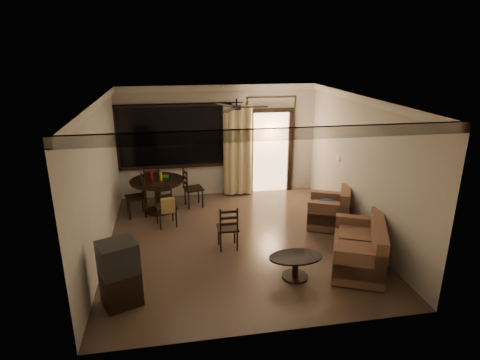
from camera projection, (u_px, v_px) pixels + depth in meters
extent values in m
plane|color=#7F6651|center=(237.00, 240.00, 8.02)|extent=(5.50, 5.50, 0.00)
plane|color=beige|center=(219.00, 141.00, 10.14)|extent=(5.00, 0.00, 5.00)
plane|color=beige|center=(273.00, 240.00, 5.00)|extent=(5.00, 0.00, 5.00)
plane|color=beige|center=(99.00, 181.00, 7.16)|extent=(0.00, 5.50, 5.50)
plane|color=beige|center=(360.00, 167.00, 7.98)|extent=(0.00, 5.50, 5.50)
plane|color=white|center=(237.00, 99.00, 7.12)|extent=(5.50, 5.50, 0.00)
cube|color=black|center=(174.00, 136.00, 9.87)|extent=(2.70, 0.04, 1.45)
cylinder|color=black|center=(177.00, 104.00, 9.55)|extent=(3.20, 0.03, 0.03)
cube|color=#FFC684|center=(271.00, 153.00, 10.43)|extent=(0.91, 0.03, 2.08)
cube|color=white|center=(338.00, 158.00, 8.99)|extent=(0.02, 0.18, 0.12)
cylinder|color=black|center=(237.00, 102.00, 7.14)|extent=(0.03, 0.03, 0.12)
cylinder|color=black|center=(237.00, 107.00, 7.17)|extent=(0.16, 0.16, 0.08)
cylinder|color=black|center=(157.00, 181.00, 9.18)|extent=(1.24, 1.24, 0.04)
cylinder|color=black|center=(158.00, 196.00, 9.30)|extent=(0.12, 0.12, 0.72)
cylinder|color=black|center=(159.00, 211.00, 9.42)|extent=(0.62, 0.62, 0.03)
cylinder|color=maroon|center=(152.00, 175.00, 9.15)|extent=(0.06, 0.06, 0.22)
cylinder|color=gold|center=(161.00, 177.00, 9.13)|extent=(0.06, 0.06, 0.18)
cube|color=#267824|center=(166.00, 176.00, 9.36)|extent=(0.14, 0.10, 0.05)
cube|color=black|center=(135.00, 197.00, 9.03)|extent=(0.50, 0.50, 0.04)
cube|color=black|center=(193.00, 189.00, 9.58)|extent=(0.50, 0.50, 0.04)
cube|color=black|center=(166.00, 206.00, 8.53)|extent=(0.50, 0.50, 0.04)
cube|color=tan|center=(168.00, 206.00, 8.30)|extent=(0.29, 0.14, 0.32)
cube|color=black|center=(151.00, 186.00, 9.73)|extent=(0.50, 0.50, 0.04)
cube|color=black|center=(121.00, 288.00, 5.98)|extent=(0.67, 0.64, 0.53)
cube|color=black|center=(118.00, 258.00, 5.82)|extent=(0.67, 0.64, 0.48)
cube|color=black|center=(136.00, 253.00, 5.96)|extent=(0.17, 0.36, 0.32)
cube|color=#4F2B25|center=(357.00, 255.00, 7.03)|extent=(1.39, 1.75, 0.39)
cube|color=#4F2B25|center=(378.00, 241.00, 6.86)|extent=(0.81, 1.49, 0.63)
cube|color=#4F2B25|center=(359.00, 265.00, 6.34)|extent=(0.82, 0.50, 0.48)
cube|color=#4F2B25|center=(357.00, 228.00, 7.60)|extent=(0.82, 0.50, 0.48)
cube|color=#4F2B25|center=(356.00, 243.00, 6.97)|extent=(1.09, 1.47, 0.12)
cube|color=#4F2B25|center=(328.00, 216.00, 8.61)|extent=(1.10, 1.10, 0.39)
cube|color=#4F2B25|center=(345.00, 204.00, 8.43)|extent=(0.53, 0.83, 0.63)
cube|color=#4F2B25|center=(328.00, 214.00, 8.24)|extent=(0.83, 0.51, 0.49)
cube|color=#4F2B25|center=(330.00, 202.00, 8.84)|extent=(0.83, 0.51, 0.49)
cube|color=#4F2B25|center=(327.00, 206.00, 8.55)|extent=(0.80, 0.82, 0.12)
ellipsoid|color=#121452|center=(327.00, 202.00, 8.51)|extent=(0.35, 0.29, 0.10)
ellipsoid|color=black|center=(296.00, 257.00, 6.63)|extent=(0.90, 0.54, 0.03)
cylinder|color=black|center=(295.00, 267.00, 6.69)|extent=(0.10, 0.10, 0.36)
cylinder|color=black|center=(295.00, 276.00, 6.74)|extent=(0.44, 0.44, 0.03)
cube|color=black|center=(228.00, 228.00, 7.60)|extent=(0.39, 0.39, 0.04)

